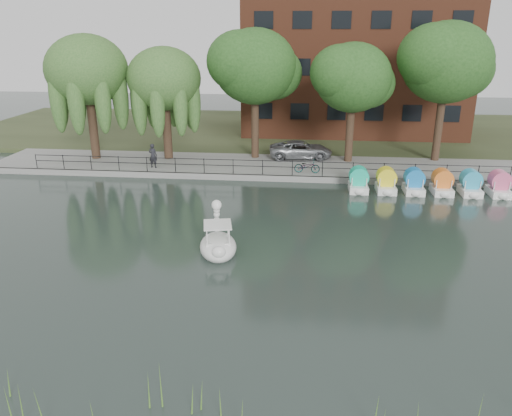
% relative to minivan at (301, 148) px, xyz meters
% --- Properties ---
extents(ground_plane, '(120.00, 120.00, 0.00)m').
position_rel_minivan_xyz_m(ground_plane, '(-2.48, -17.99, -1.15)').
color(ground_plane, '#394543').
extents(promenade, '(40.00, 6.00, 0.40)m').
position_rel_minivan_xyz_m(promenade, '(-2.48, -1.99, -0.95)').
color(promenade, gray).
rests_on(promenade, ground_plane).
extents(kerb, '(40.00, 0.25, 0.40)m').
position_rel_minivan_xyz_m(kerb, '(-2.48, -4.94, -0.95)').
color(kerb, gray).
rests_on(kerb, ground_plane).
extents(land_strip, '(60.00, 22.00, 0.36)m').
position_rel_minivan_xyz_m(land_strip, '(-2.48, 12.01, -0.97)').
color(land_strip, '#47512D').
rests_on(land_strip, ground_plane).
extents(railing, '(32.00, 0.05, 1.00)m').
position_rel_minivan_xyz_m(railing, '(-2.48, -4.74, -0.01)').
color(railing, black).
rests_on(railing, promenade).
extents(apartment_building, '(20.00, 10.07, 18.00)m').
position_rel_minivan_xyz_m(apartment_building, '(4.52, 11.98, 8.21)').
color(apartment_building, '#4C1E16').
rests_on(apartment_building, land_strip).
extents(willow_left, '(5.88, 5.88, 9.01)m').
position_rel_minivan_xyz_m(willow_left, '(-15.48, -1.49, 5.72)').
color(willow_left, '#473323').
rests_on(willow_left, promenade).
extents(willow_mid, '(5.32, 5.32, 8.15)m').
position_rel_minivan_xyz_m(willow_mid, '(-9.98, -0.99, 5.10)').
color(willow_mid, '#473323').
rests_on(willow_mid, promenade).
extents(broadleaf_center, '(6.00, 6.00, 9.25)m').
position_rel_minivan_xyz_m(broadleaf_center, '(-3.48, 0.01, 5.91)').
color(broadleaf_center, '#473323').
rests_on(broadleaf_center, promenade).
extents(broadleaf_right, '(5.40, 5.40, 8.32)m').
position_rel_minivan_xyz_m(broadleaf_right, '(3.52, -0.49, 5.23)').
color(broadleaf_right, '#473323').
rests_on(broadleaf_right, promenade).
extents(broadleaf_far, '(6.30, 6.30, 9.71)m').
position_rel_minivan_xyz_m(broadleaf_far, '(10.02, 0.51, 6.25)').
color(broadleaf_far, '#473323').
rests_on(broadleaf_far, promenade).
extents(minivan, '(3.06, 5.65, 1.51)m').
position_rel_minivan_xyz_m(minivan, '(0.00, 0.00, 0.00)').
color(minivan, gray).
rests_on(minivan, promenade).
extents(bicycle, '(0.69, 1.75, 1.00)m').
position_rel_minivan_xyz_m(bicycle, '(0.50, -4.03, -0.25)').
color(bicycle, gray).
rests_on(bicycle, promenade).
extents(pedestrian, '(0.80, 0.62, 1.98)m').
position_rel_minivan_xyz_m(pedestrian, '(-10.31, -3.78, 0.24)').
color(pedestrian, black).
rests_on(pedestrian, promenade).
extents(swan_boat, '(2.17, 2.93, 2.25)m').
position_rel_minivan_xyz_m(swan_boat, '(-3.46, -16.55, -0.66)').
color(swan_boat, white).
rests_on(swan_boat, ground_plane).
extents(pedal_boat_row, '(9.65, 1.70, 1.40)m').
position_rel_minivan_xyz_m(pedal_boat_row, '(7.99, -6.54, -0.55)').
color(pedal_boat_row, white).
rests_on(pedal_boat_row, ground_plane).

